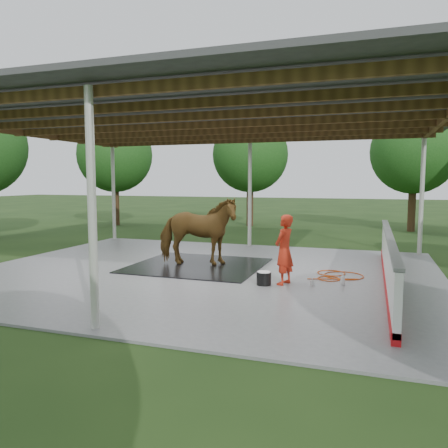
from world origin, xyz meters
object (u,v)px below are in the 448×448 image
(dasher_board, at_px, (388,261))
(horse, at_px, (197,231))
(wash_bucket, at_px, (264,278))
(handler, at_px, (284,250))

(dasher_board, relative_size, horse, 3.56)
(dasher_board, distance_m, wash_bucket, 2.88)
(horse, height_order, wash_bucket, horse)
(handler, distance_m, wash_bucket, 0.80)
(horse, xyz_separation_m, handler, (2.72, -1.38, -0.17))
(horse, distance_m, wash_bucket, 2.91)
(horse, bearing_deg, dasher_board, -109.85)
(handler, bearing_deg, dasher_board, 125.64)
(horse, bearing_deg, wash_bucket, -137.23)
(horse, distance_m, handler, 3.05)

